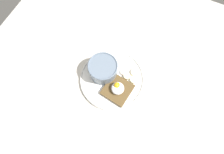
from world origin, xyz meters
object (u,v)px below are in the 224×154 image
(toast_slice, at_px, (118,90))
(banana_slice_back, at_px, (124,72))
(oatmeal_bowl, at_px, (103,69))
(banana_slice_front, at_px, (134,80))
(banana_slice_right, at_px, (127,76))
(banana_slice_left, at_px, (135,72))
(poached_egg, at_px, (118,88))

(toast_slice, height_order, banana_slice_back, toast_slice)
(oatmeal_bowl, relative_size, banana_slice_front, 2.50)
(banana_slice_front, xyz_separation_m, banana_slice_back, (0.01, 0.05, 0.00))
(oatmeal_bowl, bearing_deg, banana_slice_front, -79.77)
(oatmeal_bowl, relative_size, banana_slice_right, 3.35)
(toast_slice, distance_m, banana_slice_right, 0.07)
(banana_slice_right, bearing_deg, banana_slice_left, -35.92)
(banana_slice_left, bearing_deg, oatmeal_bowl, 114.32)
(banana_slice_left, xyz_separation_m, banana_slice_back, (-0.02, 0.04, 0.00))
(poached_egg, bearing_deg, banana_slice_left, -19.18)
(poached_egg, bearing_deg, banana_slice_back, 5.73)
(banana_slice_back, bearing_deg, poached_egg, -174.27)
(toast_slice, bearing_deg, banana_slice_left, -18.28)
(oatmeal_bowl, height_order, banana_slice_front, oatmeal_bowl)
(poached_egg, relative_size, banana_slice_left, 1.30)
(oatmeal_bowl, xyz_separation_m, banana_slice_left, (0.05, -0.12, -0.03))
(banana_slice_front, distance_m, banana_slice_left, 0.03)
(toast_slice, bearing_deg, banana_slice_front, -31.35)
(poached_egg, bearing_deg, toast_slice, -133.79)
(banana_slice_back, relative_size, banana_slice_right, 1.07)
(banana_slice_left, distance_m, banana_slice_back, 0.05)
(banana_slice_left, xyz_separation_m, banana_slice_right, (-0.03, 0.02, 0.00))
(oatmeal_bowl, bearing_deg, banana_slice_left, -65.68)
(banana_slice_back, xyz_separation_m, banana_slice_right, (-0.01, -0.02, 0.00))
(toast_slice, distance_m, poached_egg, 0.02)
(banana_slice_left, distance_m, banana_slice_right, 0.04)
(toast_slice, bearing_deg, banana_slice_back, 6.55)
(banana_slice_back, height_order, banana_slice_right, same)
(poached_egg, distance_m, banana_slice_front, 0.08)
(toast_slice, bearing_deg, poached_egg, 46.21)
(banana_slice_front, relative_size, banana_slice_right, 1.34)
(poached_egg, height_order, banana_slice_front, poached_egg)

